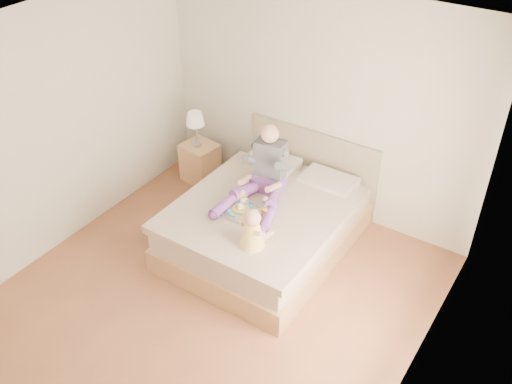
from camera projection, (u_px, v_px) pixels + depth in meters
The scene contains 7 objects.
room at pixel (212, 180), 4.95m from camera, with size 4.02×4.22×2.71m.
bed at pixel (269, 221), 6.41m from camera, with size 1.70×2.18×1.00m.
nightstand at pixel (201, 162), 7.51m from camera, with size 0.48×0.44×0.53m.
lamp at pixel (195, 121), 7.14m from camera, with size 0.23×0.23×0.48m.
adult at pixel (264, 176), 6.19m from camera, with size 0.68×1.02×0.81m.
tray at pixel (247, 212), 6.00m from camera, with size 0.47×0.37×0.13m.
baby at pixel (253, 231), 5.52m from camera, with size 0.28×0.39×0.43m.
Camera 1 is at (2.66, -3.21, 4.27)m, focal length 40.00 mm.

